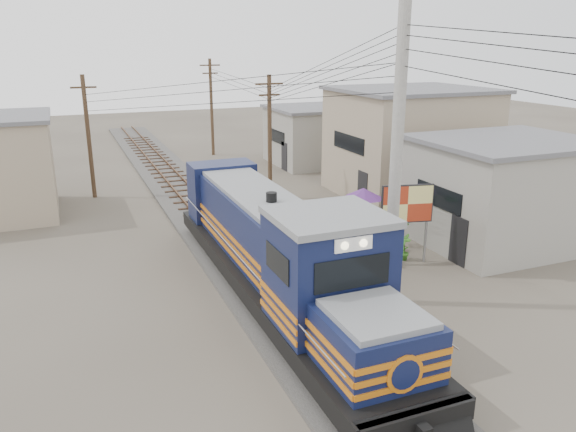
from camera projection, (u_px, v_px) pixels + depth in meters
name	position (u px, v px, depth m)	size (l,w,h in m)	color
ground	(290.00, 313.00, 18.78)	(120.00, 120.00, 0.00)	#473F35
ballast	(213.00, 225.00, 27.60)	(3.60, 70.00, 0.16)	#595651
track	(213.00, 222.00, 27.55)	(1.15, 70.00, 0.12)	#51331E
locomotive	(278.00, 253.00, 19.18)	(3.08, 16.80, 4.16)	black
utility_pole_main	(396.00, 162.00, 18.11)	(0.40, 0.40, 10.00)	#9E9B93
wooden_pole_mid	(270.00, 135.00, 31.70)	(1.60, 0.24, 7.00)	#4C3826
wooden_pole_far	(211.00, 105.00, 44.12)	(1.60, 0.24, 7.50)	#4C3826
wooden_pole_left	(88.00, 135.00, 31.82)	(1.60, 0.24, 7.00)	#4C3826
power_lines	(212.00, 70.00, 24.00)	(9.65, 19.00, 3.30)	black
shophouse_front	(504.00, 191.00, 24.87)	(7.35, 6.30, 4.70)	gray
shophouse_mid	(409.00, 141.00, 32.97)	(8.40, 7.35, 6.20)	gray
shophouse_back	(315.00, 135.00, 41.58)	(6.30, 6.30, 4.20)	gray
billboard	(407.00, 206.00, 22.37)	(2.11, 0.59, 3.31)	#99999E
market_umbrella	(363.00, 193.00, 26.40)	(2.55, 2.55, 2.14)	black
vendor	(365.00, 222.00, 25.87)	(0.56, 0.37, 1.55)	black
plant_nursery	(365.00, 248.00, 23.39)	(3.53, 3.30, 1.13)	#2D621C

